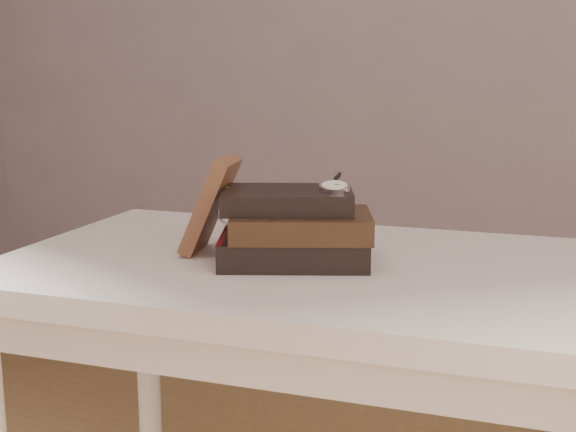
% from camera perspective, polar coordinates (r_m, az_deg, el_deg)
% --- Properties ---
extents(table, '(1.00, 0.60, 0.75)m').
position_cam_1_polar(table, '(1.23, 1.68, -7.53)').
color(table, beige).
rests_on(table, ground).
extents(book_stack, '(0.28, 0.22, 0.12)m').
position_cam_1_polar(book_stack, '(1.18, 0.53, -1.00)').
color(book_stack, black).
rests_on(book_stack, table).
extents(journal, '(0.10, 0.12, 0.16)m').
position_cam_1_polar(journal, '(1.24, -6.01, 0.87)').
color(journal, '#492B1C').
rests_on(journal, table).
extents(pocket_watch, '(0.06, 0.15, 0.02)m').
position_cam_1_polar(pocket_watch, '(1.16, 3.62, 2.30)').
color(pocket_watch, silver).
rests_on(pocket_watch, book_stack).
extents(eyeglasses, '(0.13, 0.14, 0.05)m').
position_cam_1_polar(eyeglasses, '(1.26, -3.26, 0.33)').
color(eyeglasses, silver).
rests_on(eyeglasses, book_stack).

